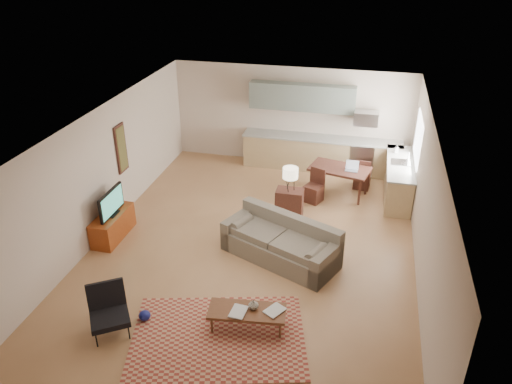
% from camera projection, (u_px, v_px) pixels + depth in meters
% --- Properties ---
extents(room, '(9.00, 9.00, 9.00)m').
position_uv_depth(room, '(252.00, 190.00, 9.72)').
color(room, '#9B6C45').
rests_on(room, ground).
extents(kitchen_counter_back, '(4.26, 0.64, 0.92)m').
position_uv_depth(kitchen_counter_back, '(321.00, 154.00, 13.56)').
color(kitchen_counter_back, tan).
rests_on(kitchen_counter_back, ground).
extents(kitchen_counter_right, '(0.64, 2.26, 0.92)m').
position_uv_depth(kitchen_counter_right, '(398.00, 180.00, 12.13)').
color(kitchen_counter_right, tan).
rests_on(kitchen_counter_right, ground).
extents(kitchen_range, '(0.62, 0.62, 0.90)m').
position_uv_depth(kitchen_range, '(362.00, 158.00, 13.34)').
color(kitchen_range, '#A5A8AD').
rests_on(kitchen_range, ground).
extents(kitchen_microwave, '(0.62, 0.40, 0.35)m').
position_uv_depth(kitchen_microwave, '(366.00, 118.00, 12.85)').
color(kitchen_microwave, '#A5A8AD').
rests_on(kitchen_microwave, room).
extents(upper_cabinets, '(2.80, 0.34, 0.70)m').
position_uv_depth(upper_cabinets, '(302.00, 97.00, 13.12)').
color(upper_cabinets, slate).
rests_on(upper_cabinets, room).
extents(window_right, '(0.02, 1.40, 1.05)m').
position_uv_depth(window_right, '(418.00, 139.00, 11.56)').
color(window_right, white).
rests_on(window_right, room).
extents(wall_art_left, '(0.06, 0.42, 1.10)m').
position_uv_depth(wall_art_left, '(122.00, 148.00, 11.06)').
color(wall_art_left, brown).
rests_on(wall_art_left, room).
extents(triptych, '(1.70, 0.04, 0.50)m').
position_uv_depth(triptych, '(288.00, 102.00, 13.41)').
color(triptych, beige).
rests_on(triptych, room).
extents(rug, '(3.17, 2.55, 0.02)m').
position_uv_depth(rug, '(218.00, 337.00, 8.06)').
color(rug, maroon).
rests_on(rug, floor).
extents(sofa, '(2.64, 1.95, 0.84)m').
position_uv_depth(sofa, '(280.00, 241.00, 9.82)').
color(sofa, '#6A6052').
rests_on(sofa, floor).
extents(coffee_table, '(1.32, 0.65, 0.38)m').
position_uv_depth(coffee_table, '(247.00, 319.00, 8.17)').
color(coffee_table, '#502B17').
rests_on(coffee_table, floor).
extents(book_a, '(0.30, 0.37, 0.03)m').
position_uv_depth(book_a, '(231.00, 310.00, 8.06)').
color(book_a, maroon).
rests_on(book_a, coffee_table).
extents(book_b, '(0.54, 0.55, 0.03)m').
position_uv_depth(book_b, '(269.00, 307.00, 8.13)').
color(book_b, navy).
rests_on(book_b, coffee_table).
extents(vase, '(0.19, 0.19, 0.17)m').
position_uv_depth(vase, '(254.00, 304.00, 8.08)').
color(vase, black).
rests_on(vase, coffee_table).
extents(armchair, '(0.97, 0.97, 0.80)m').
position_uv_depth(armchair, '(109.00, 313.00, 7.98)').
color(armchair, black).
rests_on(armchair, floor).
extents(tv_credenza, '(0.46, 1.20, 0.56)m').
position_uv_depth(tv_credenza, '(113.00, 225.00, 10.60)').
color(tv_credenza, maroon).
rests_on(tv_credenza, floor).
extents(tv, '(0.09, 0.93, 0.56)m').
position_uv_depth(tv, '(111.00, 203.00, 10.33)').
color(tv, black).
rests_on(tv, tv_credenza).
extents(console_table, '(0.61, 0.41, 0.71)m').
position_uv_depth(console_table, '(289.00, 204.00, 11.27)').
color(console_table, '#391B15').
rests_on(console_table, floor).
extents(table_lamp, '(0.37, 0.37, 0.57)m').
position_uv_depth(table_lamp, '(290.00, 179.00, 10.98)').
color(table_lamp, beige).
rests_on(table_lamp, console_table).
extents(dining_table, '(1.57, 1.12, 0.72)m').
position_uv_depth(dining_table, '(339.00, 181.00, 12.29)').
color(dining_table, '#391B15').
rests_on(dining_table, floor).
extents(dining_chair_near, '(0.52, 0.53, 0.82)m').
position_uv_depth(dining_chair_near, '(314.00, 186.00, 11.95)').
color(dining_chair_near, '#391B15').
rests_on(dining_chair_near, floor).
extents(dining_chair_far, '(0.43, 0.45, 0.82)m').
position_uv_depth(dining_chair_far, '(363.00, 173.00, 12.59)').
color(dining_chair_far, '#391B15').
rests_on(dining_chair_far, floor).
extents(laptop, '(0.32, 0.25, 0.23)m').
position_uv_depth(laptop, '(352.00, 166.00, 11.93)').
color(laptop, '#A5A8AD').
rests_on(laptop, dining_table).
extents(soap_bottle, '(0.09, 0.09, 0.19)m').
position_uv_depth(soap_bottle, '(397.00, 149.00, 12.41)').
color(soap_bottle, beige).
rests_on(soap_bottle, kitchen_counter_right).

